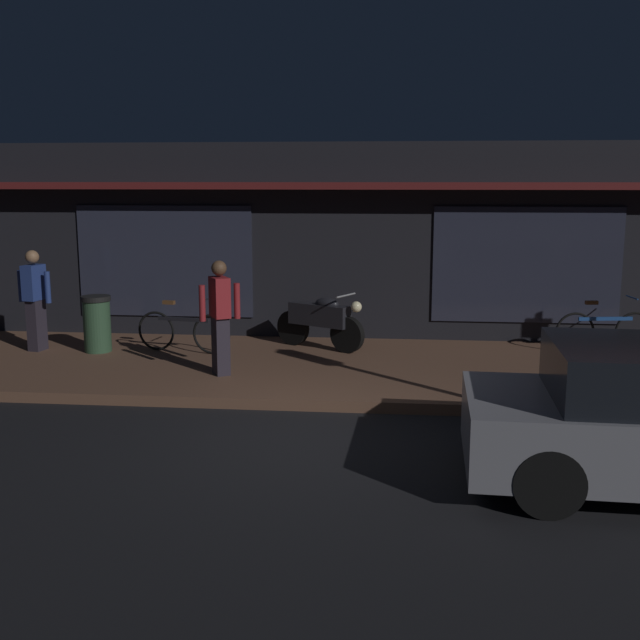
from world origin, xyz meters
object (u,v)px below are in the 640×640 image
(bicycle_parked, at_px, (183,331))
(person_bystander, at_px, (220,315))
(person_photographer, at_px, (35,298))
(motorcycle, at_px, (321,320))
(bicycle_extra, at_px, (604,330))
(trash_bin, at_px, (97,323))

(bicycle_parked, bearing_deg, person_bystander, -55.31)
(person_bystander, bearing_deg, bicycle_parked, 124.69)
(person_photographer, xyz_separation_m, person_bystander, (3.41, -1.27, 0.00))
(motorcycle, relative_size, bicycle_extra, 0.94)
(person_photographer, height_order, person_bystander, same)
(person_bystander, bearing_deg, motorcycle, 55.17)
(motorcycle, height_order, bicycle_parked, motorcycle)
(motorcycle, distance_m, bicycle_extra, 4.69)
(motorcycle, xyz_separation_m, trash_bin, (-3.66, -0.57, -0.03))
(person_photographer, bearing_deg, person_bystander, -20.44)
(bicycle_parked, bearing_deg, trash_bin, -176.51)
(bicycle_parked, relative_size, bicycle_extra, 0.99)
(motorcycle, distance_m, bicycle_parked, 2.29)
(person_photographer, relative_size, trash_bin, 1.80)
(bicycle_extra, distance_m, trash_bin, 8.38)
(bicycle_extra, height_order, trash_bin, trash_bin)
(bicycle_parked, distance_m, person_photographer, 2.52)
(bicycle_parked, xyz_separation_m, trash_bin, (-1.43, -0.09, 0.11))
(bicycle_extra, relative_size, trash_bin, 1.77)
(bicycle_extra, bearing_deg, motorcycle, -176.54)
(bicycle_parked, xyz_separation_m, person_photographer, (-2.46, -0.10, 0.52))
(bicycle_parked, xyz_separation_m, person_bystander, (0.95, -1.37, 0.52))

